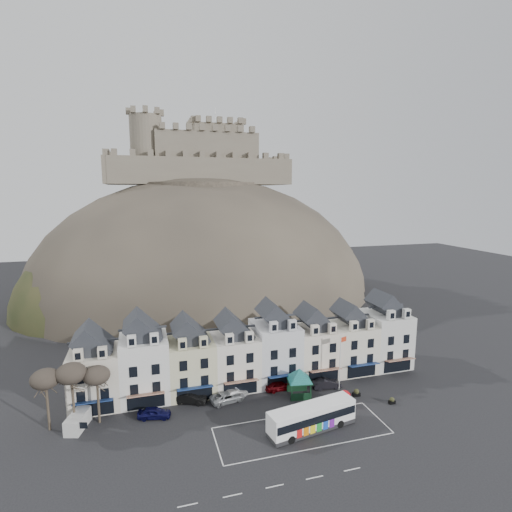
% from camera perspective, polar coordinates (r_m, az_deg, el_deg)
% --- Properties ---
extents(ground, '(300.00, 300.00, 0.00)m').
position_cam_1_polar(ground, '(54.40, 4.99, -24.60)').
color(ground, black).
rests_on(ground, ground).
extents(coach_bay_markings, '(22.00, 7.50, 0.01)m').
position_cam_1_polar(coach_bay_markings, '(56.00, 6.56, -23.53)').
color(coach_bay_markings, silver).
rests_on(coach_bay_markings, ground).
extents(townhouse_terrace, '(54.40, 9.35, 11.80)m').
position_cam_1_polar(townhouse_terrace, '(65.30, -0.04, -13.21)').
color(townhouse_terrace, beige).
rests_on(townhouse_terrace, ground).
extents(castle_hill, '(100.00, 76.00, 68.00)m').
position_cam_1_polar(castle_hill, '(116.32, -6.89, -5.79)').
color(castle_hill, '#353029').
rests_on(castle_hill, ground).
extents(castle, '(50.20, 22.20, 22.00)m').
position_cam_1_polar(castle, '(119.52, -8.21, 13.98)').
color(castle, '#685D4F').
rests_on(castle, ground).
extents(tree_left_far, '(3.61, 3.61, 8.24)m').
position_cam_1_polar(tree_left_far, '(58.71, -27.88, -15.33)').
color(tree_left_far, '#3C3226').
rests_on(tree_left_far, ground).
extents(tree_left_mid, '(3.78, 3.78, 8.64)m').
position_cam_1_polar(tree_left_mid, '(58.03, -24.91, -15.03)').
color(tree_left_mid, '#3C3226').
rests_on(tree_left_mid, ground).
extents(tree_left_near, '(3.43, 3.43, 7.84)m').
position_cam_1_polar(tree_left_near, '(57.90, -21.81, -15.62)').
color(tree_left_near, '#3C3226').
rests_on(tree_left_near, ground).
extents(bus, '(12.23, 4.85, 3.37)m').
position_cam_1_polar(bus, '(55.33, 7.98, -21.73)').
color(bus, '#262628').
rests_on(bus, ground).
extents(bus_shelter, '(6.74, 6.74, 4.33)m').
position_cam_1_polar(bus_shelter, '(62.01, 6.21, -16.50)').
color(bus_shelter, black).
rests_on(bus_shelter, ground).
extents(red_buoy, '(1.80, 1.80, 2.13)m').
position_cam_1_polar(red_buoy, '(61.86, 12.55, -19.12)').
color(red_buoy, black).
rests_on(red_buoy, ground).
extents(flagpole, '(1.20, 0.44, 8.61)m').
position_cam_1_polar(flagpole, '(64.20, 11.99, -14.20)').
color(flagpole, silver).
rests_on(flagpole, ground).
extents(white_van, '(3.02, 4.65, 1.96)m').
position_cam_1_polar(white_van, '(60.19, -24.10, -20.72)').
color(white_van, silver).
rests_on(white_van, ground).
extents(planter_west, '(0.97, 0.68, 0.97)m').
position_cam_1_polar(planter_west, '(64.11, 18.85, -18.97)').
color(planter_west, black).
rests_on(planter_west, ground).
extents(planter_east, '(1.17, 0.79, 1.13)m').
position_cam_1_polar(planter_east, '(64.64, 14.14, -18.41)').
color(planter_east, black).
rests_on(planter_east, ground).
extents(car_navy, '(4.70, 2.69, 1.51)m').
position_cam_1_polar(car_navy, '(59.33, -14.33, -20.88)').
color(car_navy, '#0B0B38').
rests_on(car_navy, ground).
extents(car_black, '(5.02, 3.42, 1.57)m').
position_cam_1_polar(car_black, '(61.78, -9.36, -19.37)').
color(car_black, black).
rests_on(car_black, ground).
extents(car_silver, '(5.44, 3.34, 1.43)m').
position_cam_1_polar(car_silver, '(61.58, -4.08, -19.44)').
color(car_silver, '#979B9E').
rests_on(car_silver, ground).
extents(car_white, '(4.90, 3.41, 1.32)m').
position_cam_1_polar(car_white, '(62.58, -3.13, -18.98)').
color(car_white, white).
rests_on(car_white, ground).
extents(car_maroon, '(4.69, 2.06, 1.57)m').
position_cam_1_polar(car_maroon, '(64.52, 3.35, -17.94)').
color(car_maroon, '#4E0408').
rests_on(car_maroon, ground).
extents(car_charcoal, '(4.63, 1.83, 1.50)m').
position_cam_1_polar(car_charcoal, '(65.86, 10.05, -17.51)').
color(car_charcoal, black).
rests_on(car_charcoal, ground).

